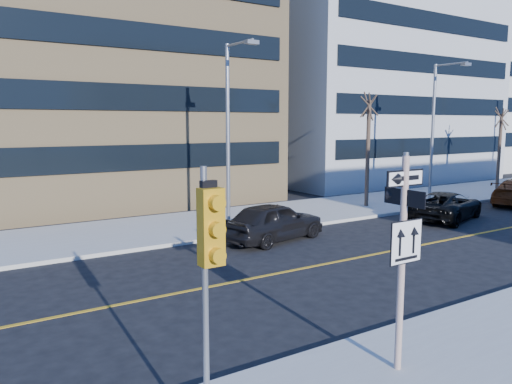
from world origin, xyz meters
TOP-DOWN VIEW (x-y plane):
  - ground at (0.00, 0.00)m, footprint 120.00×120.00m
  - far_sidewalk at (18.00, 12.00)m, footprint 66.00×6.00m
  - road_centerline at (12.00, 4.00)m, footprint 40.00×0.14m
  - sign_pole at (0.00, -2.51)m, footprint 0.92×0.92m
  - traffic_signal at (-4.00, -2.66)m, footprint 0.32×0.45m
  - parked_car_a at (4.25, 7.74)m, footprint 2.84×4.96m
  - parked_car_c at (13.93, 6.81)m, footprint 3.73×5.49m
  - streetlight_a at (4.00, 10.76)m, footprint 0.55×2.25m
  - streetlight_b at (18.00, 10.76)m, footprint 0.55×2.25m
  - street_tree_west at (13.00, 11.30)m, footprint 1.80×1.80m
  - street_tree_east at (26.00, 11.60)m, footprint 1.80×1.80m
  - building_brick at (2.00, 25.00)m, footprint 18.00×18.00m
  - building_grey_mid at (24.00, 24.00)m, footprint 20.00×16.00m
  - building_grey_far at (45.00, 27.00)m, footprint 18.00×18.00m

SIDE VIEW (x-z plane):
  - ground at x=0.00m, z-range 0.00..0.00m
  - road_centerline at x=12.00m, z-range 0.00..0.01m
  - far_sidewalk at x=18.00m, z-range 0.00..0.15m
  - parked_car_c at x=13.93m, z-range 0.00..1.40m
  - parked_car_a at x=4.25m, z-range 0.00..1.59m
  - sign_pole at x=0.00m, z-range 0.41..4.47m
  - traffic_signal at x=-4.00m, z-range 1.03..5.03m
  - streetlight_a at x=4.00m, z-range 0.76..8.76m
  - streetlight_b at x=18.00m, z-range 0.76..8.76m
  - street_tree_east at x=26.00m, z-range 2.07..7.82m
  - street_tree_west at x=13.00m, z-range 2.35..8.70m
  - building_grey_mid at x=24.00m, z-range 0.00..15.00m
  - building_grey_far at x=45.00m, z-range 0.00..16.00m
  - building_brick at x=2.00m, z-range 0.00..18.00m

